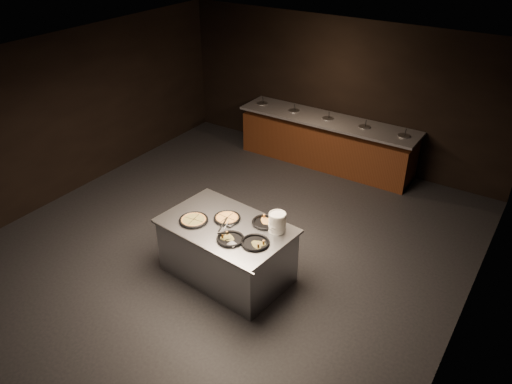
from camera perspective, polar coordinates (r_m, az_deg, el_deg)
room at (r=7.17m, az=-4.19°, el=2.67°), size 7.02×8.02×2.92m
salad_bar at (r=10.37m, az=7.94°, el=5.36°), size 3.70×0.83×1.18m
serving_counter at (r=7.22m, az=-3.34°, el=-6.76°), size 1.94×1.35×0.88m
plate_stack at (r=6.75m, az=2.44°, el=-3.50°), size 0.23×0.23×0.28m
pan_veggie_whole at (r=7.07m, az=-7.15°, el=-3.19°), size 0.41×0.41×0.04m
pan_cheese_whole at (r=7.07m, az=-3.33°, el=-2.98°), size 0.38×0.38×0.04m
pan_cheese_slices_a at (r=6.97m, az=1.11°, el=-3.46°), size 0.39×0.39×0.04m
pan_cheese_slices_b at (r=6.65m, az=-2.94°, el=-5.36°), size 0.38×0.38×0.04m
pan_veggie_slices at (r=6.58m, az=-0.09°, el=-5.79°), size 0.39×0.39×0.04m
server_left at (r=6.82m, az=-3.58°, el=-3.73°), size 0.10×0.34×0.16m
server_right at (r=6.59m, az=-3.49°, el=-5.09°), size 0.35×0.13×0.17m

